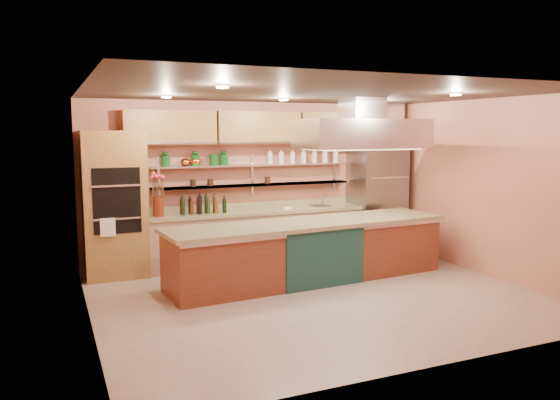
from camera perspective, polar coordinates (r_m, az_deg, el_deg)
name	(u,v)px	position (r m, az deg, el deg)	size (l,w,h in m)	color
floor	(318,297)	(7.76, 3.97, -10.06)	(6.00, 5.00, 0.02)	tan
ceiling	(320,93)	(7.43, 4.16, 11.11)	(6.00, 5.00, 0.02)	black
wall_back	(254,181)	(9.74, -2.70, 1.95)	(6.00, 0.04, 2.80)	#C1735B
wall_front	(440,226)	(5.39, 16.35, -2.61)	(6.00, 0.04, 2.80)	#C1735B
wall_left	(87,209)	(6.66, -19.55, -0.91)	(0.04, 5.00, 2.80)	#C1735B
wall_right	(487,188)	(9.23, 20.85, 1.19)	(0.04, 5.00, 2.80)	#C1735B
oven_stack	(115,205)	(8.89, -16.89, -0.48)	(0.95, 0.64, 2.30)	olive
refrigerator	(377,197)	(10.53, 10.07, 0.33)	(0.95, 0.72, 2.10)	gray
back_counter	(258,236)	(9.58, -2.32, -3.79)	(3.84, 0.64, 0.93)	#A37B62
wall_shelf_lower	(254,185)	(9.61, -2.71, 1.58)	(3.60, 0.26, 0.03)	silver
wall_shelf_upper	(254,165)	(9.58, -2.72, 3.66)	(3.60, 0.26, 0.03)	silver
upper_cabinets	(258,128)	(9.53, -2.35, 7.56)	(4.60, 0.36, 0.55)	olive
range_hood	(362,134)	(8.68, 8.53, 6.86)	(2.00, 1.00, 0.45)	silver
ceiling_downlights	(313,96)	(7.61, 3.45, 10.80)	(4.00, 2.80, 0.02)	#FFE5A5
island	(309,251)	(8.44, 3.08, -5.33)	(4.41, 0.96, 0.92)	brown
flower_vase	(158,207)	(8.97, -12.59, -0.69)	(0.18, 0.18, 0.31)	#5C1D0D
oil_bottle_cluster	(203,206)	(9.13, -8.01, -0.60)	(0.82, 0.23, 0.26)	black
kitchen_scale	(286,206)	(9.65, 0.68, -0.63)	(0.16, 0.12, 0.09)	silver
bar_faucet	(323,200)	(10.07, 4.48, 0.04)	(0.03, 0.03, 0.22)	silver
copper_kettle	(185,162)	(9.22, -9.88, 3.92)	(0.16, 0.16, 0.13)	#D16330
green_canister	(214,160)	(9.34, -6.94, 4.18)	(0.15, 0.15, 0.18)	#0E4515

